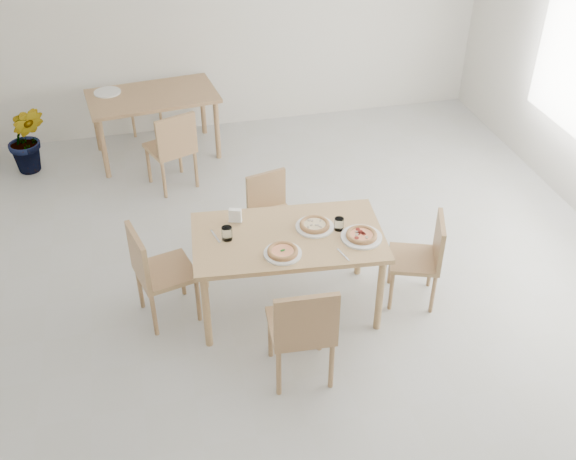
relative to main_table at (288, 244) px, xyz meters
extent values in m
plane|color=#B7B7B2|center=(0.23, 0.05, -0.67)|extent=(7.00, 7.00, 0.00)
plane|color=silver|center=(0.23, 3.55, 0.73)|extent=(6.00, 0.00, 6.00)
cube|color=tan|center=(0.00, 0.00, 0.06)|extent=(1.59, 0.99, 0.04)
cylinder|color=tan|center=(-0.72, -0.30, -0.31)|extent=(0.06, 0.06, 0.71)
cylinder|color=tan|center=(0.65, -0.42, -0.31)|extent=(0.06, 0.06, 0.71)
cylinder|color=tan|center=(-0.65, 0.42, -0.31)|extent=(0.06, 0.06, 0.71)
cylinder|color=tan|center=(0.72, 0.30, -0.31)|extent=(0.06, 0.06, 0.71)
cube|color=tan|center=(-0.08, -0.73, -0.20)|extent=(0.48, 0.48, 0.04)
cube|color=tan|center=(-0.09, -0.94, 0.04)|extent=(0.46, 0.07, 0.43)
cylinder|color=tan|center=(0.13, -0.55, -0.45)|extent=(0.04, 0.04, 0.45)
cylinder|color=tan|center=(-0.26, -0.53, -0.45)|extent=(0.04, 0.04, 0.45)
cylinder|color=tan|center=(0.10, -0.94, -0.45)|extent=(0.04, 0.04, 0.45)
cylinder|color=tan|center=(-0.29, -0.92, -0.45)|extent=(0.04, 0.04, 0.45)
cube|color=tan|center=(0.06, 0.76, -0.27)|extent=(0.47, 0.47, 0.04)
cube|color=tan|center=(0.01, 0.93, -0.07)|extent=(0.38, 0.13, 0.37)
cylinder|color=tan|center=(-0.06, 0.56, -0.48)|extent=(0.03, 0.03, 0.38)
cylinder|color=tan|center=(0.26, 0.64, -0.48)|extent=(0.03, 0.03, 0.38)
cylinder|color=tan|center=(-0.15, 0.88, -0.48)|extent=(0.03, 0.03, 0.38)
cylinder|color=tan|center=(0.18, 0.96, -0.48)|extent=(0.03, 0.03, 0.38)
cube|color=tan|center=(-0.98, 0.14, -0.22)|extent=(0.53, 0.53, 0.04)
cube|color=tan|center=(-1.18, 0.09, 0.01)|extent=(0.15, 0.43, 0.42)
cylinder|color=tan|center=(-0.76, 0.01, -0.45)|extent=(0.04, 0.04, 0.43)
cylinder|color=tan|center=(-0.85, 0.37, -0.45)|extent=(0.04, 0.04, 0.43)
cylinder|color=tan|center=(-1.12, -0.08, -0.45)|extent=(0.04, 0.04, 0.43)
cylinder|color=tan|center=(-1.21, 0.28, -0.45)|extent=(0.04, 0.04, 0.43)
cube|color=tan|center=(1.06, -0.12, -0.26)|extent=(0.51, 0.51, 0.04)
cube|color=tan|center=(1.23, -0.19, -0.05)|extent=(0.17, 0.39, 0.38)
cylinder|color=tan|center=(0.95, 0.10, -0.47)|extent=(0.03, 0.03, 0.39)
cylinder|color=tan|center=(0.83, -0.23, -0.47)|extent=(0.03, 0.03, 0.39)
cylinder|color=tan|center=(1.28, -0.02, -0.47)|extent=(0.03, 0.03, 0.39)
cylinder|color=tan|center=(1.16, -0.35, -0.47)|extent=(0.03, 0.03, 0.39)
cylinder|color=white|center=(-0.10, -0.23, 0.09)|extent=(0.29, 0.29, 0.02)
cylinder|color=white|center=(0.23, 0.05, 0.09)|extent=(0.31, 0.31, 0.02)
cylinder|color=white|center=(0.56, -0.17, 0.09)|extent=(0.33, 0.33, 0.02)
cylinder|color=tan|center=(-0.10, -0.23, 0.11)|extent=(0.25, 0.25, 0.01)
torus|color=tan|center=(-0.10, -0.23, 0.12)|extent=(0.26, 0.26, 0.03)
cylinder|color=#EF552A|center=(-0.10, -0.23, 0.11)|extent=(0.19, 0.19, 0.01)
ellipsoid|color=#166317|center=(-0.10, -0.23, 0.12)|extent=(0.05, 0.04, 0.01)
cylinder|color=tan|center=(0.23, 0.05, 0.11)|extent=(0.25, 0.25, 0.01)
torus|color=tan|center=(0.23, 0.05, 0.12)|extent=(0.25, 0.25, 0.03)
cylinder|color=#F0E6C5|center=(0.23, 0.05, 0.11)|extent=(0.19, 0.19, 0.01)
cylinder|color=tan|center=(0.56, -0.17, 0.11)|extent=(0.31, 0.31, 0.01)
torus|color=tan|center=(0.56, -0.17, 0.12)|extent=(0.32, 0.32, 0.03)
cylinder|color=#EF552A|center=(0.56, -0.17, 0.11)|extent=(0.24, 0.24, 0.01)
cylinder|color=white|center=(-0.48, 0.06, 0.14)|extent=(0.08, 0.08, 0.11)
cylinder|color=white|center=(0.42, -0.01, 0.13)|extent=(0.08, 0.08, 0.10)
cube|color=silver|center=(-0.37, 0.28, 0.09)|extent=(0.12, 0.09, 0.01)
cube|color=white|center=(-0.37, 0.28, 0.15)|extent=(0.11, 0.07, 0.11)
cube|color=silver|center=(-0.56, 0.12, 0.08)|extent=(0.06, 0.19, 0.01)
cube|color=silver|center=(0.35, -0.35, 0.08)|extent=(0.06, 0.17, 0.01)
cube|color=tan|center=(-0.86, 2.95, 0.06)|extent=(1.50, 0.97, 0.04)
cylinder|color=tan|center=(-1.46, 2.55, -0.31)|extent=(0.06, 0.06, 0.71)
cylinder|color=tan|center=(-0.19, 2.70, -0.31)|extent=(0.06, 0.06, 0.71)
cylinder|color=tan|center=(-1.54, 3.21, -0.31)|extent=(0.06, 0.06, 0.71)
cylinder|color=tan|center=(-0.27, 3.36, -0.31)|extent=(0.06, 0.06, 0.71)
cube|color=tan|center=(-0.76, 2.22, -0.22)|extent=(0.57, 0.57, 0.04)
cube|color=tan|center=(-0.69, 2.04, 0.01)|extent=(0.43, 0.20, 0.42)
cylinder|color=tan|center=(-0.65, 2.47, -0.45)|extent=(0.04, 0.04, 0.43)
cylinder|color=tan|center=(-1.01, 2.33, -0.45)|extent=(0.04, 0.04, 0.43)
cylinder|color=tan|center=(-0.52, 2.11, -0.45)|extent=(0.04, 0.04, 0.43)
cylinder|color=tan|center=(-0.87, 1.98, -0.45)|extent=(0.04, 0.04, 0.43)
cube|color=tan|center=(-0.97, 3.64, -0.27)|extent=(0.44, 0.44, 0.04)
cube|color=tan|center=(-1.00, 3.81, -0.06)|extent=(0.40, 0.09, 0.37)
cylinder|color=tan|center=(-1.12, 3.45, -0.48)|extent=(0.03, 0.03, 0.38)
cylinder|color=tan|center=(-0.78, 3.49, -0.48)|extent=(0.03, 0.03, 0.38)
cylinder|color=tan|center=(-1.16, 3.78, -0.48)|extent=(0.03, 0.03, 0.38)
cylinder|color=tan|center=(-0.83, 3.83, -0.48)|extent=(0.03, 0.03, 0.38)
cylinder|color=white|center=(-1.35, 3.11, 0.09)|extent=(0.30, 0.30, 0.02)
imported|color=#1F6924|center=(-2.27, 2.89, -0.27)|extent=(0.46, 0.38, 0.79)
camera|label=1|loc=(-0.99, -4.20, 3.22)|focal=42.00mm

